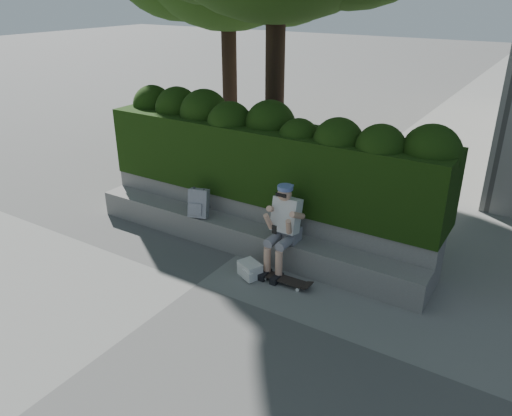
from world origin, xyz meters
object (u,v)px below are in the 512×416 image
Objects in this scene: backpack_plaid at (199,203)px; backpack_ground at (250,269)px; person at (284,225)px; skateboard at (283,279)px.

backpack_ground is (1.36, -0.53, -0.58)m from backpack_plaid.
person reaches higher than skateboard.
skateboard is at bearing 33.59° from backpack_ground.
person is 1.74× the size of skateboard.
backpack_ground is at bearing -171.33° from skateboard.
backpack_plaid reaches higher than backpack_ground.
backpack_ground is (-0.53, -0.09, 0.04)m from skateboard.
person is at bearing -20.88° from backpack_plaid.
backpack_ground is at bearing -39.32° from backpack_plaid.
backpack_ground is (-0.32, -0.45, -0.64)m from person.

